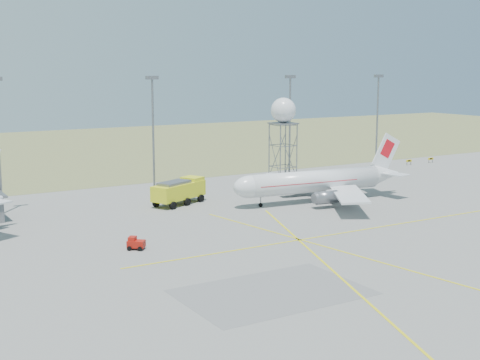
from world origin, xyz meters
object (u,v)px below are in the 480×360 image
fire_truck (180,192)px  airliner_main (317,182)px  baggage_tug (136,245)px  radar_tower (283,137)px

fire_truck → airliner_main: bearing=-50.5°
fire_truck → baggage_tug: (-16.71, -22.10, -1.33)m
radar_tower → baggage_tug: size_ratio=6.64×
airliner_main → baggage_tug: (-37.04, -12.41, -2.71)m
radar_tower → baggage_tug: 48.34m
radar_tower → baggage_tug: radar_tower is taller
airliner_main → fire_truck: 22.57m
baggage_tug → fire_truck: bearing=91.9°
airliner_main → fire_truck: bearing=-19.7°
airliner_main → radar_tower: (2.66, 13.76, 5.95)m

